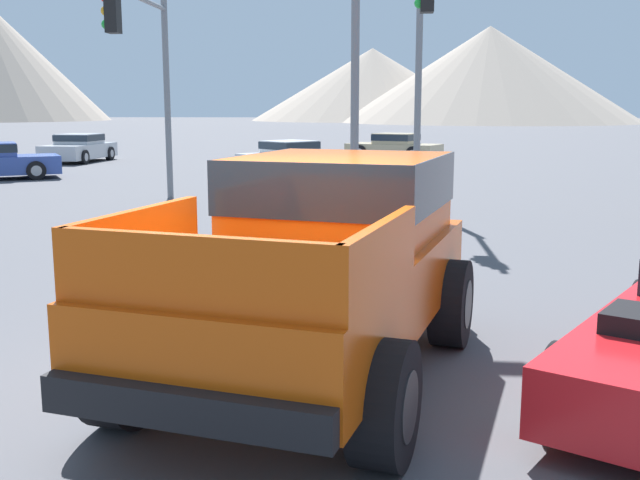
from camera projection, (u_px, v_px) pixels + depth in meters
ground_plane at (262, 396)px, 6.31m from camera, size 320.00×320.00×0.00m
orange_pickup_truck at (322, 253)px, 6.78m from camera, size 3.20×5.03×1.94m
parked_car_tan at (394, 146)px, 34.23m from camera, size 4.55×3.33×1.19m
parked_car_silver at (79, 148)px, 32.75m from camera, size 2.14×4.22×1.22m
parked_car_white at (291, 155)px, 28.36m from camera, size 4.00×4.21×1.13m
traffic_light_main at (144, 54)px, 17.53m from camera, size 0.38×4.38×5.10m
traffic_light_crosswalk at (421, 43)px, 16.21m from camera, size 0.38×3.25×5.41m
distant_mountain_range at (322, 72)px, 123.10m from camera, size 176.80×58.69×21.24m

